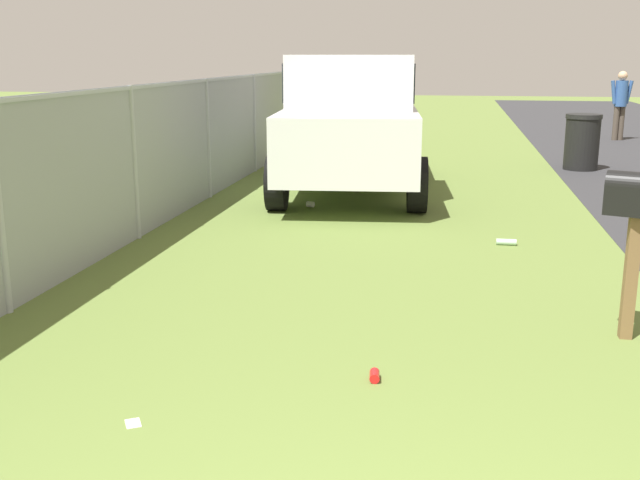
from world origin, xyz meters
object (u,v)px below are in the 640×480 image
object	(u,v)px
pickup_truck	(351,121)
pedestrian	(621,100)
mailbox	(638,208)
trash_bin	(582,142)

from	to	relation	value
pickup_truck	pedestrian	size ratio (longest dim) A/B	3.04
pickup_truck	pedestrian	distance (m)	10.24
mailbox	pickup_truck	distance (m)	6.54
trash_bin	pedestrian	bearing A→B (deg)	-17.49
pickup_truck	mailbox	bearing A→B (deg)	20.92
mailbox	pickup_truck	world-z (taller)	pickup_truck
mailbox	pedestrian	xyz separation A→B (m)	(14.42, -2.73, -0.01)
pickup_truck	pedestrian	xyz separation A→B (m)	(8.56, -5.62, -0.11)
mailbox	trash_bin	world-z (taller)	mailbox
pickup_truck	trash_bin	distance (m)	5.04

